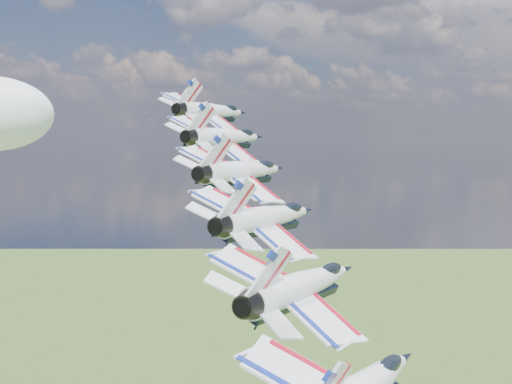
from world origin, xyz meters
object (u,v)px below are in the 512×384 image
Objects in this scene: jet_2 at (245,171)px; jet_3 at (269,217)px; jet_1 at (227,137)px; jet_4 at (304,284)px; jet_0 at (214,111)px.

jet_3 is (9.22, -7.88, -3.58)m from jet_2.
jet_1 is 1.00× the size of jet_2.
jet_2 is 1.00× the size of jet_4.
jet_2 is 25.29m from jet_4.
jet_1 is at bearing 132.75° from jet_3.
jet_2 is at bearing -47.25° from jet_1.
jet_2 is (18.44, -15.76, -7.17)m from jet_0.
jet_0 is at bearing 132.75° from jet_4.
jet_1 reaches higher than jet_3.
jet_0 is at bearing 132.75° from jet_2.
jet_4 is at bearing -47.25° from jet_0.
jet_1 reaches higher than jet_2.
jet_4 is (27.66, -23.64, -10.75)m from jet_1.
jet_4 is at bearing -47.25° from jet_3.
jet_3 is at bearing -47.25° from jet_2.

